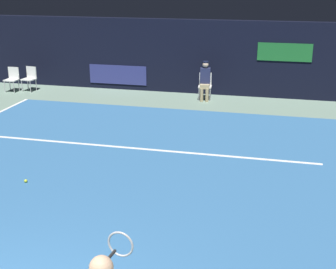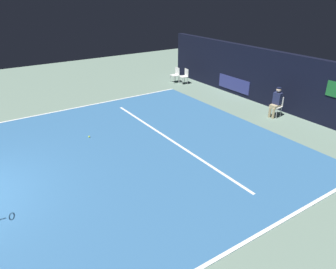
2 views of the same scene
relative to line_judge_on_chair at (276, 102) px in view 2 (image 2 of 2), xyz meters
name	(u,v)px [view 2 (image 2 of 2)]	position (x,y,z in m)	size (l,w,h in m)	color
ground_plane	(121,154)	(-0.63, -7.20, -0.69)	(31.91, 31.91, 0.00)	slate
court_surface	(121,154)	(-0.63, -7.20, -0.68)	(10.73, 11.58, 0.01)	#336699
line_sideline_left	(229,251)	(4.69, -7.20, -0.67)	(0.10, 11.58, 0.01)	white
line_sideline_right	(71,109)	(-5.94, -7.20, -0.67)	(0.10, 11.58, 0.01)	white
line_service	(170,139)	(-0.63, -5.18, -0.67)	(8.37, 0.10, 0.01)	white
back_wall	(281,82)	(-0.63, 0.97, 0.61)	(15.87, 0.33, 2.60)	black
line_judge_on_chair	(276,102)	(0.00, 0.00, 0.00)	(0.48, 0.56, 1.32)	white
courtside_chair_near	(176,74)	(-7.03, -0.43, -0.18)	(0.45, 0.42, 0.88)	white
courtside_chair_far	(185,75)	(-6.47, -0.17, -0.18)	(0.49, 0.47, 0.88)	white
tennis_ball	(89,137)	(-2.46, -7.63, -0.64)	(0.07, 0.07, 0.07)	#CCE033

